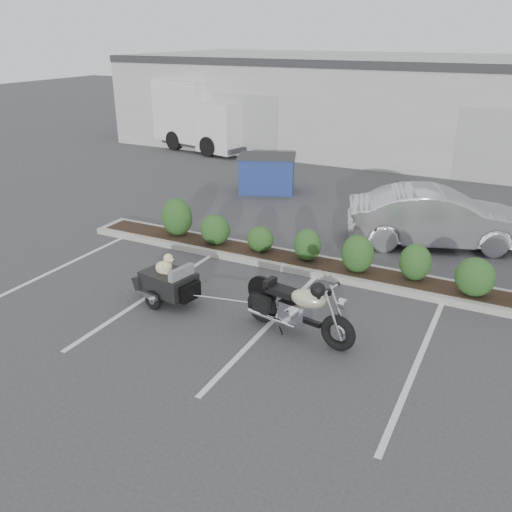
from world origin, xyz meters
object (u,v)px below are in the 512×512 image
at_px(dumpster, 267,173).
at_px(delivery_truck, 192,115).
at_px(pet_trailer, 168,281).
at_px(motorcycle, 298,309).
at_px(sedan, 437,218).

bearing_deg(dumpster, delivery_truck, 118.98).
bearing_deg(pet_trailer, delivery_truck, 131.72).
relative_size(motorcycle, pet_trailer, 1.23).
bearing_deg(motorcycle, dumpster, 129.64).
xyz_separation_m(pet_trailer, dumpster, (-1.81, 8.15, 0.17)).
height_order(sedan, delivery_truck, delivery_truck).
xyz_separation_m(sedan, dumpster, (-5.95, 2.52, -0.10)).
relative_size(motorcycle, delivery_truck, 0.32).
xyz_separation_m(motorcycle, sedan, (1.36, 5.65, 0.21)).
relative_size(dumpster, delivery_truck, 0.32).
distance_m(sedan, delivery_truck, 14.62).
height_order(motorcycle, pet_trailer, motorcycle).
bearing_deg(delivery_truck, pet_trailer, -45.54).
height_order(dumpster, delivery_truck, delivery_truck).
bearing_deg(motorcycle, pet_trailer, -170.24).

